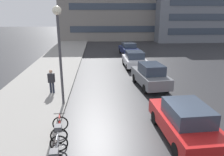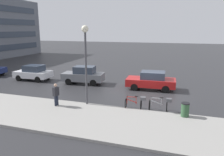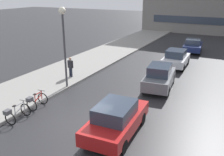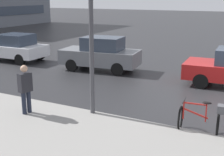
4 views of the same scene
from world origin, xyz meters
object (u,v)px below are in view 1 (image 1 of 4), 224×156
bicycle_second (59,128)px  car_red (185,121)px  bicycle_nearest (57,152)px  pedestrian (51,81)px  car_grey (150,76)px  car_white (134,59)px  streetlamp (59,37)px  car_navy (129,49)px

bicycle_second → car_red: bearing=-3.0°
bicycle_nearest → bicycle_second: size_ratio=1.05×
bicycle_nearest → bicycle_second: bearing=96.1°
bicycle_nearest → pedestrian: pedestrian is taller
car_grey → pedestrian: bearing=-170.6°
bicycle_nearest → car_white: car_white is taller
bicycle_second → car_white: 13.18m
car_red → pedestrian: size_ratio=2.58×
bicycle_nearest → car_red: bearing=14.6°
pedestrian → bicycle_nearest: bearing=-77.6°
bicycle_second → streetlamp: 4.89m
bicycle_second → streetlamp: size_ratio=0.25×
car_grey → car_white: size_ratio=1.11×
bicycle_second → bicycle_nearest: bearing=-83.9°
car_white → streetlamp: 10.78m
bicycle_nearest → car_grey: (5.26, 8.04, 0.36)m
pedestrian → car_navy: bearing=62.8°
pedestrian → car_white: bearing=46.3°
bicycle_nearest → streetlamp: 6.16m
car_red → streetlamp: bearing=147.1°
bicycle_nearest → car_white: bearing=70.0°
bicycle_nearest → pedestrian: 7.09m
bicycle_second → pedestrian: bearing=104.3°
car_grey → car_navy: size_ratio=1.08×
car_grey → streetlamp: bearing=-152.8°
car_white → bicycle_second: bearing=-113.2°
bicycle_second → car_navy: 19.37m
bicycle_nearest → car_grey: bearing=56.8°
bicycle_second → car_grey: 8.40m
car_navy → pedestrian: 14.96m
pedestrian → streetlamp: streetlamp is taller
car_red → car_white: (-0.19, 12.40, -0.01)m
car_navy → streetlamp: 16.55m
bicycle_nearest → car_grey: car_grey is taller
bicycle_nearest → car_red: size_ratio=0.33×
car_navy → bicycle_second: bearing=-106.5°
car_red → car_navy: 18.85m
bicycle_second → car_navy: size_ratio=0.36×
car_white → car_grey: bearing=-87.6°
car_grey → car_navy: (0.06, 12.17, -0.10)m
bicycle_second → car_grey: bearing=49.6°
car_grey → pedestrian: size_ratio=2.47×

